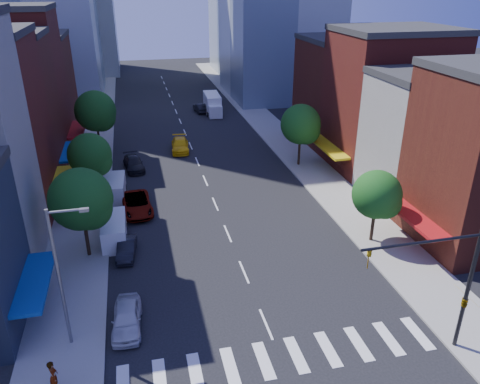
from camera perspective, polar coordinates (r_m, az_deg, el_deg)
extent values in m
plane|color=black|center=(31.25, 3.19, -15.78)|extent=(220.00, 220.00, 0.00)
cube|color=gray|center=(66.12, -17.36, 5.75)|extent=(5.00, 120.00, 0.15)
cube|color=gray|center=(68.74, 3.96, 7.53)|extent=(5.00, 120.00, 0.15)
cube|color=silver|center=(29.14, 4.92, -19.47)|extent=(19.00, 3.00, 0.01)
cube|color=maroon|center=(62.94, -26.30, 11.41)|extent=(12.00, 9.00, 17.00)
cube|color=#561E15|center=(72.43, -24.57, 11.54)|extent=(12.00, 10.00, 13.00)
cube|color=beige|center=(49.13, 22.49, 5.90)|extent=(12.00, 8.00, 12.00)
cube|color=maroon|center=(55.98, 17.59, 10.36)|extent=(12.00, 10.00, 15.00)
cube|color=#561E15|center=(64.77, 13.09, 11.77)|extent=(12.00, 10.00, 13.00)
cylinder|color=black|center=(29.99, 26.00, -10.67)|extent=(0.24, 0.24, 8.00)
cylinder|color=black|center=(26.19, 21.41, -5.73)|extent=(7.00, 0.16, 0.16)
imported|color=gold|center=(25.02, 15.43, -7.91)|extent=(0.22, 0.18, 1.10)
imported|color=gold|center=(30.43, 25.72, -11.91)|extent=(0.48, 2.24, 0.90)
cylinder|color=slate|center=(28.83, -21.14, -10.00)|extent=(0.20, 0.20, 9.00)
cylinder|color=slate|center=(26.58, -20.41, -2.17)|extent=(2.00, 0.14, 0.14)
cube|color=slate|center=(26.48, -18.48, -2.09)|extent=(0.50, 0.25, 0.18)
cylinder|color=black|center=(38.56, -18.25, -4.77)|extent=(0.28, 0.28, 3.92)
sphere|color=#164E18|center=(37.27, -18.84, -0.82)|extent=(4.80, 4.80, 4.80)
sphere|color=#164E18|center=(37.22, -17.82, -1.90)|extent=(3.36, 3.36, 3.36)
cylinder|color=black|center=(48.53, -17.45, 1.34)|extent=(0.28, 0.28, 3.64)
sphere|color=#164E18|center=(47.57, -17.86, 4.36)|extent=(4.20, 4.20, 4.20)
sphere|color=#164E18|center=(47.45, -17.06, 3.57)|extent=(2.94, 2.94, 2.94)
cylinder|color=black|center=(61.59, -16.86, 6.59)|extent=(0.28, 0.28, 4.20)
sphere|color=#164E18|center=(60.75, -17.22, 9.41)|extent=(5.00, 5.00, 5.00)
sphere|color=#164E18|center=(60.60, -16.58, 8.72)|extent=(3.50, 3.50, 3.50)
cylinder|color=black|center=(40.35, 15.91, -3.54)|extent=(0.28, 0.28, 3.36)
sphere|color=#164E18|center=(39.26, 16.34, -0.29)|extent=(4.00, 4.00, 4.00)
sphere|color=#164E18|center=(39.56, 17.20, -1.17)|extent=(2.80, 2.80, 2.80)
cylinder|color=black|center=(55.21, 7.24, 5.27)|extent=(0.28, 0.28, 3.92)
sphere|color=#164E18|center=(54.32, 7.41, 8.20)|extent=(4.60, 4.60, 4.60)
sphere|color=#164E18|center=(54.46, 8.08, 7.43)|extent=(3.22, 3.22, 3.22)
imported|color=#BAB9BF|center=(31.30, -13.63, -14.69)|extent=(2.06, 4.56, 1.52)
imported|color=black|center=(38.54, -13.66, -6.72)|extent=(1.78, 3.98, 1.27)
imported|color=#999999|center=(45.22, -12.47, -1.46)|extent=(3.04, 5.88, 1.59)
imported|color=black|center=(55.52, -12.83, 3.41)|extent=(2.63, 5.13, 1.43)
cube|color=silver|center=(40.62, -15.08, -4.54)|extent=(1.95, 4.84, 2.03)
cube|color=black|center=(38.87, -15.16, -5.46)|extent=(1.79, 0.97, 0.87)
cylinder|color=black|center=(39.58, -16.27, -6.65)|extent=(0.24, 0.74, 0.73)
cylinder|color=black|center=(39.47, -13.74, -6.43)|extent=(0.24, 0.74, 0.73)
cylinder|color=black|center=(42.44, -16.12, -4.39)|extent=(0.24, 0.74, 0.73)
cylinder|color=black|center=(42.34, -13.78, -4.18)|extent=(0.24, 0.74, 0.73)
cube|color=silver|center=(48.47, -14.98, 0.38)|extent=(2.15, 4.91, 2.03)
cube|color=black|center=(46.68, -15.14, -0.20)|extent=(1.83, 1.04, 0.87)
cylinder|color=black|center=(47.34, -16.04, -1.25)|extent=(0.27, 0.74, 0.73)
cylinder|color=black|center=(47.18, -13.95, -1.09)|extent=(0.27, 0.74, 0.73)
cylinder|color=black|center=(50.32, -15.78, 0.36)|extent=(0.27, 0.74, 0.73)
cylinder|color=black|center=(50.16, -13.81, 0.51)|extent=(0.27, 0.74, 0.73)
imported|color=yellow|center=(60.61, -7.32, 5.69)|extent=(2.57, 5.41, 1.52)
imported|color=black|center=(78.66, -4.87, 10.18)|extent=(1.97, 4.45, 1.42)
imported|color=#999999|center=(84.79, -3.37, 11.29)|extent=(1.72, 4.16, 1.41)
cube|color=white|center=(78.19, -3.40, 10.75)|extent=(2.55, 6.25, 3.03)
cube|color=white|center=(74.86, -3.03, 9.75)|extent=(2.16, 1.80, 1.89)
cylinder|color=black|center=(75.62, -3.89, 9.40)|extent=(0.32, 0.86, 0.85)
cylinder|color=black|center=(75.88, -2.31, 9.49)|extent=(0.32, 0.86, 0.85)
cylinder|color=black|center=(79.71, -4.27, 10.18)|extent=(0.32, 0.86, 0.85)
cylinder|color=black|center=(79.96, -2.77, 10.27)|extent=(0.32, 0.86, 0.85)
imported|color=#999999|center=(28.29, -21.78, -20.10)|extent=(0.61, 0.79, 1.94)
imported|color=#999999|center=(44.06, -16.32, -2.43)|extent=(0.68, 0.83, 1.56)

